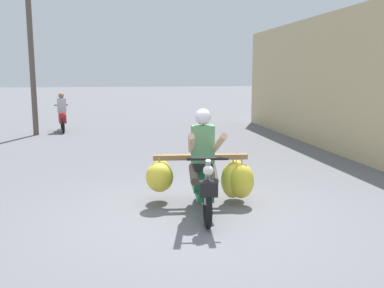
% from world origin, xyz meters
% --- Properties ---
extents(ground_plane, '(120.00, 120.00, 0.00)m').
position_xyz_m(ground_plane, '(0.00, 0.00, 0.00)').
color(ground_plane, slate).
extents(motorbike_main_loaded, '(1.75, 1.85, 1.58)m').
position_xyz_m(motorbike_main_loaded, '(0.26, 0.52, 0.53)').
color(motorbike_main_loaded, black).
rests_on(motorbike_main_loaded, ground).
extents(motorbike_distant_ahead_left, '(0.55, 1.61, 1.40)m').
position_xyz_m(motorbike_distant_ahead_left, '(-3.10, 9.95, 0.57)').
color(motorbike_distant_ahead_left, black).
rests_on(motorbike_distant_ahead_left, ground).
extents(shopfront_building, '(4.40, 10.48, 3.69)m').
position_xyz_m(shopfront_building, '(6.70, 6.60, 1.85)').
color(shopfront_building, tan).
rests_on(shopfront_building, ground).
extents(utility_pole, '(0.18, 0.18, 6.39)m').
position_xyz_m(utility_pole, '(-3.90, 9.23, 3.19)').
color(utility_pole, brown).
rests_on(utility_pole, ground).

